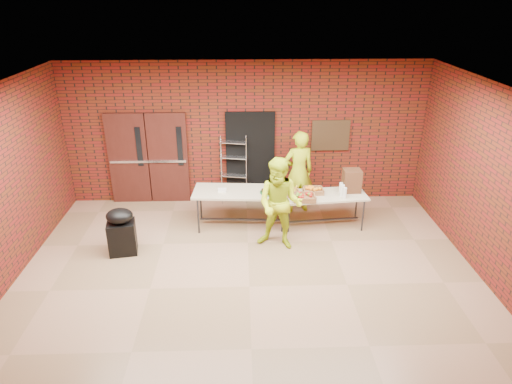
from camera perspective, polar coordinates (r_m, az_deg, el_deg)
room at (r=6.98m, az=-0.92°, el=-1.06°), size 8.08×7.08×3.28m
double_doors at (r=10.58m, az=-13.28°, el=4.10°), size 1.78×0.12×2.10m
dark_doorway at (r=10.39m, az=-0.72°, el=4.38°), size 1.10×0.06×2.10m
bronze_plaque at (r=10.41m, az=9.30°, el=7.00°), size 0.85×0.04×0.70m
wire_rack at (r=10.35m, az=-2.78°, el=2.75°), size 0.61×0.30×1.59m
table_left at (r=9.33m, az=-1.99°, el=-0.23°), size 1.96×0.93×0.78m
table_right at (r=9.46m, az=8.55°, el=-0.64°), size 1.77×0.87×0.70m
basket_bananas at (r=9.31m, az=4.16°, el=-0.08°), size 0.41×0.32×0.13m
basket_oranges at (r=9.46m, az=7.17°, el=0.20°), size 0.40×0.31×0.13m
basket_apples at (r=9.13m, az=6.05°, el=-0.64°), size 0.44×0.34×0.14m
muffin_tray at (r=9.21m, az=1.71°, el=0.18°), size 0.39×0.39×0.10m
napkin_box at (r=9.29m, az=-4.25°, el=0.24°), size 0.17×0.12×0.06m
coffee_dispenser at (r=9.61m, az=11.88°, el=1.41°), size 0.36×0.32×0.47m
cup_stack_front at (r=9.37m, az=10.73°, el=0.17°), size 0.08×0.08×0.25m
cup_stack_mid at (r=9.30m, az=11.04°, el=-0.13°), size 0.08×0.08×0.23m
cup_stack_back at (r=9.53m, az=10.57°, el=0.52°), size 0.07×0.07×0.22m
covered_grill at (r=8.84m, az=-16.47°, el=-4.71°), size 0.56×0.49×0.91m
volunteer_woman at (r=9.93m, az=5.31°, el=2.50°), size 0.74×0.56×1.84m
volunteer_man at (r=8.49m, az=3.00°, el=-1.53°), size 1.05×0.93×1.79m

